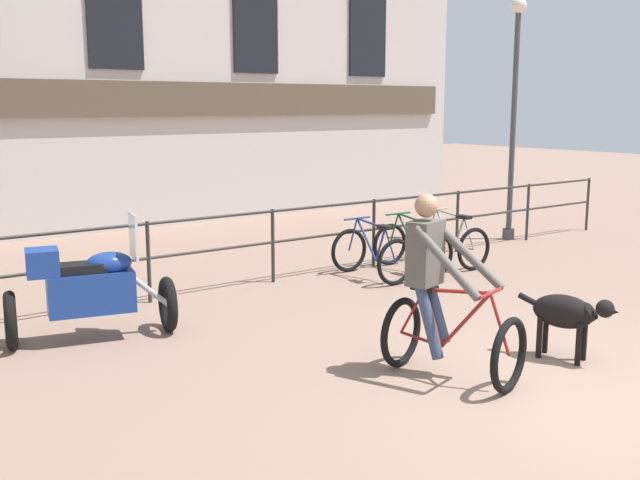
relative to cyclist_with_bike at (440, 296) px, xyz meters
name	(u,v)px	position (x,y,z in m)	size (l,w,h in m)	color
ground_plane	(596,394)	(0.79, -1.15, -0.76)	(60.00, 60.00, 0.00)	#8E7060
canal_railing	(273,233)	(0.79, 4.05, -0.05)	(15.05, 0.05, 1.05)	#2D2B28
cyclist_with_bike	(440,296)	(0.00, 0.00, 0.00)	(0.97, 1.31, 1.70)	black
dog	(567,313)	(1.33, -0.44, -0.29)	(0.46, 0.97, 0.67)	black
parked_motorcycle	(90,289)	(-2.23, 2.97, -0.20)	(1.84, 1.01, 1.35)	black
parked_bicycle_near_lamp	(372,254)	(2.06, 3.40, -0.41)	(0.67, 1.12, 0.86)	black
parked_bicycle_mid_left	(412,248)	(2.87, 3.40, -0.41)	(0.70, 1.13, 0.86)	black
parked_bicycle_mid_right	(450,242)	(3.68, 3.40, -0.41)	(0.71, 1.14, 0.86)	black
street_lamp	(514,107)	(6.22, 4.32, 1.69)	(0.28, 0.28, 4.37)	#424247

